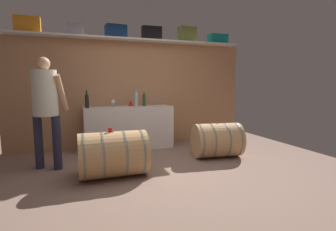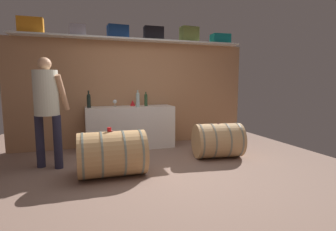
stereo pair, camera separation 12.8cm
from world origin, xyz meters
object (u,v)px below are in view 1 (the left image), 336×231
at_px(wine_bottle_green, 144,99).
at_px(toolcase_olive, 187,35).
at_px(toolcase_navy, 116,32).
at_px(toolcase_teal, 217,39).
at_px(wine_bottle_clear, 136,99).
at_px(winemaker_pouring, 46,101).
at_px(wine_barrel_near, 113,154).
at_px(tasting_cup, 110,130).
at_px(toolcase_orange, 27,25).
at_px(wine_glass, 113,102).
at_px(wine_bottle_dark, 87,100).
at_px(toolcase_black, 152,33).
at_px(work_cabinet, 129,127).
at_px(red_funnel, 131,103).
at_px(wine_barrel_far, 217,140).
at_px(toolcase_grey, 75,30).

bearing_deg(wine_bottle_green, toolcase_olive, 8.28).
bearing_deg(toolcase_navy, toolcase_teal, -3.09).
xyz_separation_m(wine_bottle_clear, winemaker_pouring, (-1.56, -0.68, 0.05)).
bearing_deg(winemaker_pouring, wine_bottle_green, 55.25).
xyz_separation_m(wine_barrel_near, tasting_cup, (-0.03, -0.00, 0.35)).
xyz_separation_m(toolcase_orange, wine_glass, (1.45, -0.12, -1.40)).
xyz_separation_m(wine_glass, winemaker_pouring, (-1.14, -0.90, 0.10)).
relative_size(wine_bottle_dark, wine_barrel_near, 0.35).
bearing_deg(toolcase_olive, toolcase_black, 175.50).
bearing_deg(wine_bottle_green, wine_glass, 177.46).
height_order(toolcase_black, work_cabinet, toolcase_black).
height_order(toolcase_black, toolcase_olive, toolcase_olive).
relative_size(wine_bottle_clear, red_funnel, 2.83).
distance_m(wine_barrel_far, winemaker_pouring, 2.91).
bearing_deg(wine_bottle_dark, wine_glass, 7.66).
distance_m(toolcase_orange, wine_bottle_green, 2.49).
distance_m(toolcase_olive, wine_bottle_clear, 1.87).
bearing_deg(toolcase_orange, wine_barrel_near, -55.13).
bearing_deg(wine_barrel_far, wine_bottle_clear, 148.53).
relative_size(work_cabinet, wine_bottle_clear, 5.22).
bearing_deg(wine_glass, wine_bottle_green, -2.54).
height_order(wine_bottle_clear, winemaker_pouring, winemaker_pouring).
relative_size(tasting_cup, winemaker_pouring, 0.03).
height_order(toolcase_navy, winemaker_pouring, toolcase_navy).
distance_m(wine_glass, wine_barrel_far, 2.16).
distance_m(wine_bottle_green, tasting_cup, 1.84).
xyz_separation_m(wine_bottle_green, wine_glass, (-0.63, 0.03, -0.04)).
xyz_separation_m(toolcase_navy, toolcase_teal, (2.31, 0.00, -0.02)).
relative_size(toolcase_olive, toolcase_teal, 0.93).
bearing_deg(wine_glass, toolcase_grey, 169.45).
relative_size(toolcase_black, wine_glass, 2.82).
distance_m(wine_glass, winemaker_pouring, 1.46).
bearing_deg(winemaker_pouring, wine_bottle_clear, 52.60).
relative_size(toolcase_olive, wine_bottle_dark, 1.15).
xyz_separation_m(toolcase_orange, toolcase_grey, (0.80, 0.00, -0.04)).
relative_size(toolcase_orange, wine_barrel_near, 0.45).
distance_m(toolcase_grey, work_cabinet, 2.11).
distance_m(red_funnel, wine_barrel_near, 1.88).
bearing_deg(wine_barrel_near, toolcase_teal, 33.70).
bearing_deg(winemaker_pouring, wine_barrel_near, -9.04).
height_order(toolcase_orange, toolcase_teal, toolcase_orange).
xyz_separation_m(toolcase_grey, toolcase_navy, (0.75, 0.00, 0.02)).
relative_size(red_funnel, wine_barrel_near, 0.12).
bearing_deg(toolcase_teal, toolcase_black, -175.66).
bearing_deg(wine_bottle_green, toolcase_orange, 175.92).
bearing_deg(wine_glass, wine_barrel_far, -37.01).
bearing_deg(toolcase_grey, wine_glass, -11.90).
bearing_deg(wine_barrel_far, wine_bottle_dark, 159.67).
distance_m(toolcase_black, wine_bottle_clear, 1.45).
distance_m(toolcase_orange, wine_glass, 2.02).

